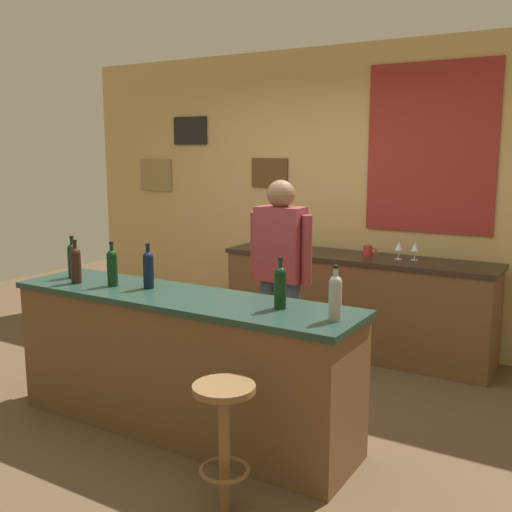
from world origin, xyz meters
TOP-DOWN VIEW (x-y plane):
  - ground_plane at (0.00, 0.00)m, footprint 10.00×10.00m
  - back_wall at (0.01, 2.03)m, footprint 6.00×0.09m
  - bar_counter at (0.00, -0.40)m, footprint 2.44×0.60m
  - side_counter at (0.40, 1.65)m, footprint 2.47×0.56m
  - bartender at (0.21, 0.56)m, footprint 0.52×0.21m
  - bar_stool at (0.75, -1.00)m, footprint 0.32×0.32m
  - wine_bottle_a at (-0.99, -0.38)m, footprint 0.07×0.07m
  - wine_bottle_b at (-0.83, -0.49)m, footprint 0.07×0.07m
  - wine_bottle_c at (-0.55, -0.43)m, footprint 0.07×0.07m
  - wine_bottle_d at (-0.29, -0.35)m, footprint 0.07×0.07m
  - wine_bottle_e at (0.72, -0.35)m, footprint 0.07×0.07m
  - wine_bottle_f at (1.09, -0.42)m, footprint 0.07×0.07m
  - wine_glass_a at (-0.56, 1.70)m, footprint 0.07×0.07m
  - wine_glass_b at (0.77, 1.67)m, footprint 0.07×0.07m
  - wine_glass_c at (0.90, 1.71)m, footprint 0.07×0.07m
  - coffee_mug at (0.48, 1.69)m, footprint 0.13×0.08m

SIDE VIEW (x-z plane):
  - ground_plane at x=0.00m, z-range 0.00..0.00m
  - side_counter at x=0.40m, z-range 0.00..0.90m
  - bar_stool at x=0.75m, z-range 0.12..0.80m
  - bar_counter at x=0.00m, z-range 0.00..0.92m
  - bartender at x=0.21m, z-range 0.13..1.75m
  - coffee_mug at x=0.48m, z-range 0.90..1.00m
  - wine_glass_a at x=-0.56m, z-range 0.93..1.09m
  - wine_glass_b at x=0.77m, z-range 0.93..1.09m
  - wine_glass_c at x=0.90m, z-range 0.93..1.09m
  - wine_bottle_a at x=-0.99m, z-range 0.90..1.21m
  - wine_bottle_b at x=-0.83m, z-range 0.90..1.21m
  - wine_bottle_c at x=-0.55m, z-range 0.90..1.21m
  - wine_bottle_d at x=-0.29m, z-range 0.90..1.21m
  - wine_bottle_e at x=0.72m, z-range 0.90..1.21m
  - wine_bottle_f at x=1.09m, z-range 0.90..1.21m
  - back_wall at x=0.01m, z-range 0.02..2.82m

